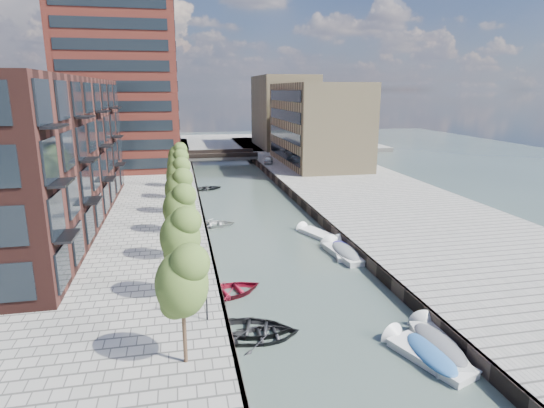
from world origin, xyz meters
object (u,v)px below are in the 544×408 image
object	(u,v)px
motorboat_2	(313,233)
motorboat_4	(343,252)
sloop_0	(252,333)
motorboat_1	(436,343)
tree_6	(177,156)
sloop_1	(265,339)
motorboat_0	(423,354)
sloop_2	(229,295)
tree_1	(180,234)
tree_5	(178,164)
tree_0	(182,280)
tree_2	(179,206)
sloop_4	(208,189)
bridge	(222,156)
car	(268,160)
sloop_3	(213,226)
tree_3	(179,187)
tree_4	(178,174)
motorboat_3	(343,249)

from	to	relation	value
motorboat_2	motorboat_4	distance (m)	6.05
sloop_0	motorboat_4	bearing A→B (deg)	-26.43
motorboat_1	motorboat_2	bearing A→B (deg)	92.16
tree_6	sloop_1	size ratio (longest dim) A/B	1.42
sloop_0	motorboat_0	bearing A→B (deg)	-102.50
motorboat_0	motorboat_2	xyz separation A→B (m)	(0.41, 21.65, -0.12)
motorboat_2	tree_6	bearing A→B (deg)	121.52
sloop_2	motorboat_2	bearing A→B (deg)	-56.50
tree_1	tree_5	bearing A→B (deg)	90.00
tree_0	tree_2	distance (m)	14.00
tree_6	sloop_4	bearing A→B (deg)	27.89
bridge	tree_2	distance (m)	54.81
sloop_0	car	world-z (taller)	car
tree_6	sloop_3	bearing A→B (deg)	-78.49
tree_3	sloop_2	world-z (taller)	tree_3
tree_6	sloop_2	world-z (taller)	tree_6
tree_4	car	xyz separation A→B (m)	(16.00, 31.65, -3.69)
bridge	motorboat_0	world-z (taller)	bridge
tree_5	motorboat_1	bearing A→B (deg)	-68.60
tree_5	motorboat_4	size ratio (longest dim) A/B	1.01
tree_4	sloop_3	bearing A→B (deg)	-34.57
tree_0	sloop_2	xyz separation A→B (m)	(3.10, 9.12, -5.31)
tree_5	car	bearing A→B (deg)	57.01
motorboat_3	motorboat_4	bearing A→B (deg)	-115.38
sloop_1	car	bearing A→B (deg)	-13.49
tree_5	sloop_2	distance (m)	26.60
tree_3	motorboat_0	distance (m)	25.44
motorboat_1	motorboat_4	xyz separation A→B (m)	(0.03, 14.87, 0.01)
tree_1	motorboat_2	xyz separation A→B (m)	(12.85, 14.05, -5.22)
sloop_1	sloop_3	size ratio (longest dim) A/B	0.91
motorboat_2	motorboat_3	xyz separation A→B (m)	(1.15, -5.28, 0.11)
car	motorboat_0	bearing A→B (deg)	-78.25
bridge	tree_2	size ratio (longest dim) A/B	2.18
sloop_1	tree_5	bearing A→B (deg)	5.94
tree_4	motorboat_0	size ratio (longest dim) A/B	1.11
sloop_0	sloop_1	size ratio (longest dim) A/B	1.13
car	tree_2	bearing A→B (deg)	-94.18
tree_1	motorboat_0	size ratio (longest dim) A/B	1.11
motorboat_1	tree_0	bearing A→B (deg)	-179.19
sloop_1	car	size ratio (longest dim) A/B	1.16
bridge	motorboat_2	distance (m)	47.17
tree_3	car	bearing A→B (deg)	67.51
tree_0	sloop_1	bearing A→B (deg)	33.13
tree_5	sloop_1	world-z (taller)	tree_5
tree_0	sloop_4	world-z (taller)	tree_0
sloop_0	motorboat_1	bearing A→B (deg)	-95.59
motorboat_0	tree_3	bearing A→B (deg)	119.93
sloop_1	motorboat_0	bearing A→B (deg)	-115.85
sloop_3	motorboat_3	size ratio (longest dim) A/B	0.87
tree_5	car	xyz separation A→B (m)	(16.00, 24.65, -3.69)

